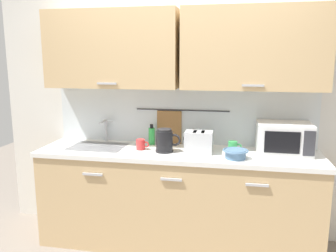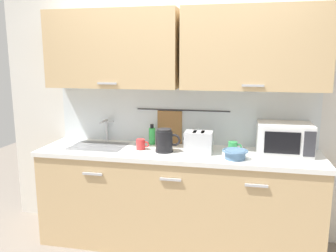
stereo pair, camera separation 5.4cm
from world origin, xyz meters
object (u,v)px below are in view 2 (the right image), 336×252
electric_kettle (165,141)px  mixing_bowl (235,154)px  mug_near_sink (141,144)px  toaster (199,142)px  microwave (284,138)px  dish_soap_bottle (152,135)px  mug_by_kettle (233,147)px

electric_kettle → mixing_bowl: bearing=-9.1°
mug_near_sink → mixing_bowl: 0.86m
toaster → mug_near_sink: bearing=179.4°
electric_kettle → mug_near_sink: (-0.23, 0.04, -0.05)m
microwave → dish_soap_bottle: size_ratio=2.35×
electric_kettle → dish_soap_bottle: electric_kettle is taller
mug_by_kettle → microwave: bearing=5.5°
dish_soap_bottle → mixing_bowl: 0.87m
mixing_bowl → toaster: (-0.32, 0.13, 0.05)m
toaster → mug_by_kettle: size_ratio=2.13×
microwave → mixing_bowl: bearing=-148.2°
dish_soap_bottle → mug_by_kettle: bearing=-9.7°
mixing_bowl → toaster: size_ratio=0.84×
microwave → dish_soap_bottle: bearing=175.7°
dish_soap_bottle → electric_kettle: bearing=-54.1°
microwave → dish_soap_bottle: microwave is taller
microwave → toaster: bearing=-170.2°
mixing_bowl → dish_soap_bottle: bearing=156.5°
mug_near_sink → mug_by_kettle: 0.83m
microwave → mug_near_sink: size_ratio=3.83×
dish_soap_bottle → mixing_bowl: size_ratio=0.92×
toaster → mug_by_kettle: 0.31m
toaster → electric_kettle: bearing=-174.3°
electric_kettle → mug_near_sink: 0.24m
electric_kettle → mug_near_sink: size_ratio=1.89×
toaster → dish_soap_bottle: bearing=155.5°
microwave → dish_soap_bottle: 1.21m
electric_kettle → toaster: bearing=5.7°
electric_kettle → dish_soap_bottle: bearing=125.9°
dish_soap_bottle → mug_near_sink: (-0.05, -0.21, -0.04)m
mug_near_sink → dish_soap_bottle: bearing=76.5°
mixing_bowl → mug_by_kettle: bearing=95.9°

